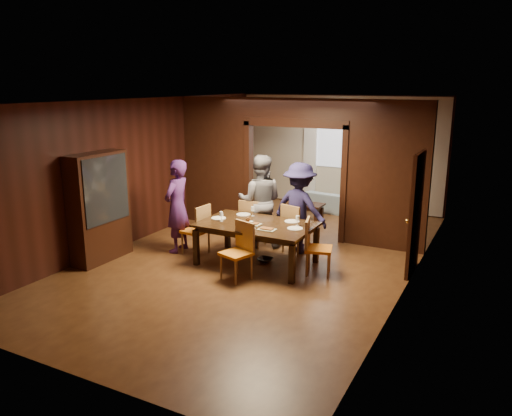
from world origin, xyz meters
The scene contains 32 objects.
floor centered at (0.00, 0.00, 0.00)m, with size 9.00×9.00×0.00m, color #492814.
ceiling centered at (0.00, 0.00, 2.90)m, with size 5.50×9.00×0.02m, color silver.
room_walls centered at (0.00, 1.89, 1.51)m, with size 5.52×9.01×2.90m.
person_purple centered at (-1.56, -0.45, 0.90)m, with size 0.66×0.43×1.80m, color #47205E.
person_grey centered at (-0.29, 0.57, 0.92)m, with size 0.90×0.70×1.85m, color #5D5C64.
person_navy centered at (0.54, 0.60, 0.88)m, with size 1.13×0.65×1.75m, color #1E1940.
sofa centered at (0.14, 3.85, 0.25)m, with size 1.73×0.68×0.50m, color #96B1C4.
serving_bowl centered at (0.22, -0.23, 0.79)m, with size 0.28×0.28×0.07m, color black.
dining_table centered at (0.12, -0.38, 0.38)m, with size 2.03×1.26×0.76m, color black.
coffee_table centered at (-0.19, 2.81, 0.20)m, with size 0.80×0.50×0.40m, color black.
chair_left centered at (-1.18, -0.42, 0.48)m, with size 0.44×0.44×0.97m, color orange, non-canonical shape.
chair_right centered at (1.29, -0.33, 0.48)m, with size 0.44×0.44×0.97m, color #CB6813, non-canonical shape.
chair_far_l centered at (-0.41, 0.50, 0.48)m, with size 0.44×0.44×0.97m, color orange, non-canonical shape.
chair_far_r centered at (0.51, 0.53, 0.48)m, with size 0.44×0.44×0.97m, color orange, non-canonical shape.
chair_near centered at (0.16, -1.20, 0.48)m, with size 0.44×0.44×0.97m, color orange, non-canonical shape.
hutch centered at (-2.53, -1.50, 1.00)m, with size 0.40×1.20×2.00m, color black.
door_right centered at (2.70, 0.50, 1.05)m, with size 0.06×0.90×2.10m, color black.
window_far centered at (0.00, 4.44, 1.70)m, with size 1.20×0.03×1.30m, color silver.
curtain_left centered at (-0.75, 4.40, 1.25)m, with size 0.35×0.06×2.40m, color white.
curtain_right centered at (0.75, 4.40, 1.25)m, with size 0.35×0.06×2.40m, color white.
plate_left centered at (-0.66, -0.40, 0.77)m, with size 0.27×0.27×0.01m, color white.
plate_far_l centered at (-0.38, 0.04, 0.77)m, with size 0.27×0.27×0.01m, color silver.
plate_far_r centered at (0.63, 0.02, 0.77)m, with size 0.27×0.27×0.01m, color silver.
plate_right centered at (0.86, -0.37, 0.77)m, with size 0.27×0.27×0.01m, color silver.
plate_near centered at (0.13, -0.74, 0.77)m, with size 0.27×0.27×0.01m, color silver.
platter_a centered at (0.09, -0.48, 0.78)m, with size 0.30×0.20×0.04m, color gray.
platter_b centered at (0.46, -0.66, 0.78)m, with size 0.30×0.20×0.04m, color gray.
wineglass_left centered at (-0.52, -0.54, 0.85)m, with size 0.08×0.08×0.18m, color silver, non-canonical shape.
wineglass_far centered at (-0.18, 0.04, 0.85)m, with size 0.08×0.08×0.18m, color white, non-canonical shape.
wineglass_right centered at (0.82, -0.17, 0.85)m, with size 0.08×0.08×0.18m, color silver, non-canonical shape.
tumbler centered at (0.20, -0.73, 0.83)m, with size 0.07×0.07×0.14m, color white.
condiment_jar centered at (-0.02, -0.44, 0.82)m, with size 0.08×0.08×0.11m, color #4F2B12, non-canonical shape.
Camera 1 is at (4.05, -7.99, 3.22)m, focal length 35.00 mm.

